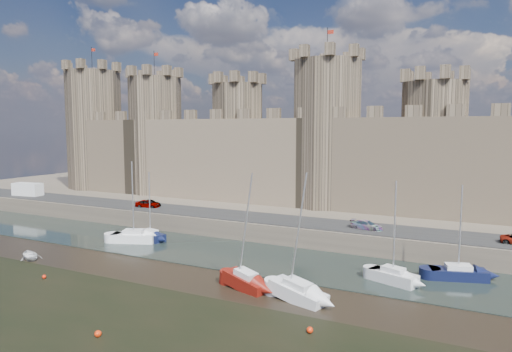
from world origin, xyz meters
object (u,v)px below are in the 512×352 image
object	(u,v)px
car_2	(367,225)
van	(28,190)
car_1	(150,204)
sailboat_1	(150,235)
sailboat_5	(298,292)
car_0	(148,204)
sailboat_4	(246,281)
sailboat_3	(458,273)
sailboat_2	(393,276)
sailboat_0	(134,237)

from	to	relation	value
car_2	van	size ratio (longest dim) A/B	0.72
car_1	sailboat_1	xyz separation A→B (m)	(7.72, -9.38, -2.30)
sailboat_5	sailboat_1	bearing A→B (deg)	172.08
car_0	sailboat_4	bearing A→B (deg)	-135.14
sailboat_1	sailboat_3	bearing A→B (deg)	16.44
sailboat_2	car_1	bearing A→B (deg)	-177.39
van	sailboat_2	xyz separation A→B (m)	(67.60, -11.49, -2.89)
sailboat_4	sailboat_5	xyz separation A→B (m)	(5.39, -0.51, 0.01)
sailboat_4	car_0	bearing A→B (deg)	162.68
car_0	sailboat_5	distance (m)	38.41
van	sailboat_0	world-z (taller)	sailboat_0
sailboat_4	sailboat_3	bearing A→B (deg)	50.93
sailboat_0	sailboat_5	size ratio (longest dim) A/B	0.94
car_2	sailboat_0	xyz separation A→B (m)	(-28.03, -10.26, -2.25)
car_0	sailboat_0	bearing A→B (deg)	-158.95
sailboat_2	sailboat_5	size ratio (longest dim) A/B	0.88
car_2	sailboat_0	distance (m)	29.93
van	sailboat_5	bearing A→B (deg)	-26.37
car_2	sailboat_3	distance (m)	13.22
van	sailboat_4	world-z (taller)	sailboat_4
van	sailboat_4	size ratio (longest dim) A/B	0.50
sailboat_3	sailboat_5	distance (m)	17.27
car_0	car_1	bearing A→B (deg)	-1.47
car_2	sailboat_2	bearing A→B (deg)	-146.95
car_0	sailboat_5	world-z (taller)	sailboat_5
car_1	sailboat_0	distance (m)	13.14
car_1	sailboat_5	bearing A→B (deg)	-127.07
car_2	sailboat_2	size ratio (longest dim) A/B	0.40
car_0	van	bearing A→B (deg)	79.62
car_1	sailboat_2	world-z (taller)	sailboat_2
car_0	van	size ratio (longest dim) A/B	0.70
sailboat_2	sailboat_1	bearing A→B (deg)	-165.37
sailboat_0	sailboat_4	world-z (taller)	sailboat_4
sailboat_4	car_1	bearing A→B (deg)	161.73
van	sailboat_3	size ratio (longest dim) A/B	0.58
car_2	sailboat_0	bearing A→B (deg)	118.49
sailboat_1	car_2	bearing A→B (deg)	32.18
car_2	sailboat_4	xyz separation A→B (m)	(-6.86, -18.96, -2.28)
sailboat_3	sailboat_2	bearing A→B (deg)	-161.60
car_0	sailboat_5	size ratio (longest dim) A/B	0.34
sailboat_0	sailboat_1	world-z (taller)	sailboat_0
sailboat_1	sailboat_2	world-z (taller)	sailboat_2
car_0	sailboat_3	bearing A→B (deg)	-109.74
sailboat_0	sailboat_4	bearing A→B (deg)	-44.03
car_2	sailboat_4	distance (m)	20.29
car_1	car_2	world-z (taller)	car_2
van	sailboat_1	size ratio (longest dim) A/B	0.60
van	car_0	bearing A→B (deg)	-8.53
car_0	sailboat_1	size ratio (longest dim) A/B	0.42
sailboat_0	sailboat_4	xyz separation A→B (m)	(21.17, -8.69, -0.03)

